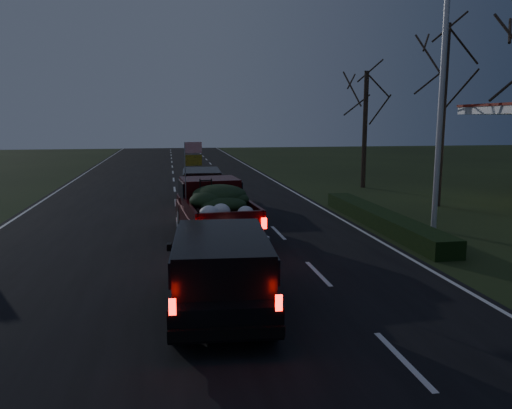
{
  "coord_description": "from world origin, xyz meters",
  "views": [
    {
      "loc": [
        -0.3,
        -15.0,
        4.12
      ],
      "look_at": [
        2.57,
        1.34,
        1.3
      ],
      "focal_mm": 35.0,
      "sensor_mm": 36.0,
      "label": 1
    }
  ],
  "objects": [
    {
      "name": "lead_suv",
      "position": [
        1.34,
        10.41,
        0.99
      ],
      "size": [
        2.07,
        4.64,
        1.32
      ],
      "rotation": [
        0.0,
        0.0,
        -0.04
      ],
      "color": "black",
      "rests_on": "ground"
    },
    {
      "name": "pickup_truck",
      "position": [
        1.25,
        2.33,
        1.13
      ],
      "size": [
        2.64,
        5.9,
        3.01
      ],
      "rotation": [
        0.0,
        0.0,
        0.08
      ],
      "color": "#360709",
      "rests_on": "ground"
    },
    {
      "name": "road_asphalt",
      "position": [
        0.0,
        0.0,
        0.01
      ],
      "size": [
        14.0,
        120.0,
        0.02
      ],
      "primitive_type": "cube",
      "color": "black",
      "rests_on": "ground"
    },
    {
      "name": "bare_tree_far",
      "position": [
        11.5,
        14.0,
        5.23
      ],
      "size": [
        3.6,
        3.6,
        7.0
      ],
      "color": "black",
      "rests_on": "ground"
    },
    {
      "name": "hedge_row",
      "position": [
        7.8,
        3.0,
        0.3
      ],
      "size": [
        1.0,
        10.0,
        0.6
      ],
      "primitive_type": "cube",
      "color": "black",
      "rests_on": "ground"
    },
    {
      "name": "rear_suv",
      "position": [
        0.76,
        -4.68,
        1.05
      ],
      "size": [
        2.35,
        4.97,
        1.39
      ],
      "rotation": [
        0.0,
        0.0,
        -0.07
      ],
      "color": "black",
      "rests_on": "ground"
    },
    {
      "name": "bare_tree_mid",
      "position": [
        12.5,
        7.0,
        6.35
      ],
      "size": [
        3.6,
        3.6,
        8.5
      ],
      "color": "black",
      "rests_on": "ground"
    },
    {
      "name": "light_pole",
      "position": [
        9.5,
        2.0,
        5.48
      ],
      "size": [
        0.5,
        0.9,
        9.16
      ],
      "color": "silver",
      "rests_on": "ground"
    },
    {
      "name": "ground",
      "position": [
        0.0,
        0.0,
        0.0
      ],
      "size": [
        120.0,
        120.0,
        0.0
      ],
      "primitive_type": "plane",
      "color": "black",
      "rests_on": "ground"
    }
  ]
}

